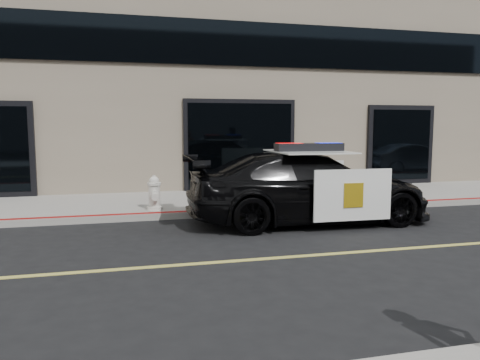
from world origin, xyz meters
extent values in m
plane|color=black|center=(0.00, 0.00, 0.00)|extent=(120.00, 120.00, 0.00)
cube|color=gray|center=(0.00, 5.25, 0.07)|extent=(60.00, 3.50, 0.15)
cube|color=#756856|center=(0.00, 10.50, 6.00)|extent=(60.00, 7.00, 12.00)
imported|color=black|center=(-0.62, 2.48, 0.76)|extent=(2.40, 5.36, 1.53)
cube|color=white|center=(-0.13, 1.37, 0.74)|extent=(1.63, 0.08, 1.02)
cube|color=white|center=(-0.08, 3.56, 0.74)|extent=(1.63, 0.08, 1.02)
cube|color=white|center=(-0.62, 2.48, 1.54)|extent=(1.57, 1.87, 0.03)
cube|color=gold|center=(-0.14, 1.34, 0.74)|extent=(0.41, 0.02, 0.48)
cube|color=black|center=(-0.62, 2.48, 1.63)|extent=(1.47, 0.42, 0.18)
cube|color=red|center=(-1.06, 2.49, 1.64)|extent=(0.52, 0.34, 0.17)
cube|color=#0C19CC|center=(-0.17, 2.47, 1.64)|extent=(0.52, 0.34, 0.17)
cylinder|color=silver|center=(-3.80, 3.97, 0.19)|extent=(0.36, 0.36, 0.08)
cylinder|color=silver|center=(-3.80, 3.97, 0.48)|extent=(0.26, 0.26, 0.51)
cylinder|color=silver|center=(-3.80, 3.97, 0.76)|extent=(0.31, 0.31, 0.06)
sphere|color=silver|center=(-3.80, 3.97, 0.82)|extent=(0.23, 0.23, 0.23)
cylinder|color=silver|center=(-3.80, 3.97, 0.92)|extent=(0.07, 0.07, 0.07)
cylinder|color=silver|center=(-3.80, 4.14, 0.55)|extent=(0.13, 0.12, 0.13)
cylinder|color=silver|center=(-3.80, 3.79, 0.55)|extent=(0.13, 0.12, 0.13)
cylinder|color=silver|center=(-3.80, 3.76, 0.48)|extent=(0.17, 0.14, 0.17)
camera|label=1|loc=(-4.50, -6.85, 2.10)|focal=35.00mm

